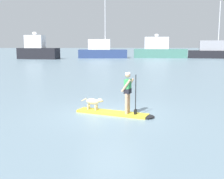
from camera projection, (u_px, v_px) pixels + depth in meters
ground_plane at (112, 114)px, 12.24m from camera, size 400.00×400.00×0.00m
paddleboard at (117, 113)px, 12.15m from camera, size 3.38×2.00×0.10m
person_paddler at (128, 90)px, 11.79m from camera, size 0.68×0.60×1.72m
dog at (93, 102)px, 12.53m from camera, size 1.02×0.52×0.54m
moored_boat_far_port at (37, 50)px, 56.71m from camera, size 8.51×4.45×5.29m
moored_boat_far_starboard at (102, 51)px, 60.79m from camera, size 10.13×3.40×12.46m
moored_boat_center at (159, 50)px, 61.26m from camera, size 11.36×4.02×5.05m
moored_boat_starboard at (214, 52)px, 59.94m from camera, size 11.36×6.01×11.63m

